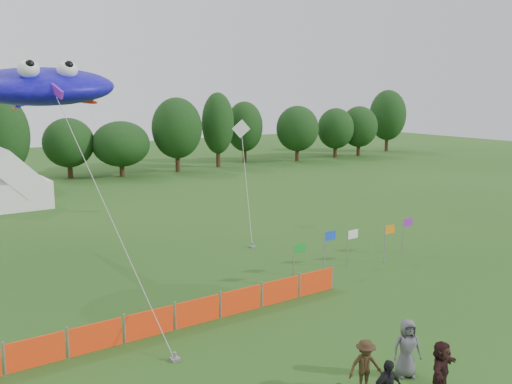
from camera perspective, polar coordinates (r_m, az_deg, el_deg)
treeline at (r=57.62m, az=-21.32°, el=4.90°), size 104.57×8.78×8.36m
tent_right at (r=46.63m, az=-23.02°, el=0.61°), size 4.87×3.89×3.43m
barrier_fence at (r=21.69m, az=-10.62°, el=-12.80°), size 17.90×0.06×1.00m
flag_row at (r=29.16m, az=9.89°, el=-4.94°), size 8.73×0.72×2.18m
spectator_c at (r=18.00m, az=10.87°, el=-16.73°), size 1.20×0.92×1.65m
spectator_e at (r=19.11m, az=14.86°, el=-14.85°), size 1.08×0.94×1.87m
spectator_f at (r=18.15m, az=18.02°, el=-16.60°), size 1.72×1.15×1.78m
stingray_kite at (r=29.58m, az=-20.88°, el=9.81°), size 7.96×21.25×10.27m
small_kite_white at (r=37.55m, az=-1.25°, el=3.76°), size 4.61×7.24×6.87m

